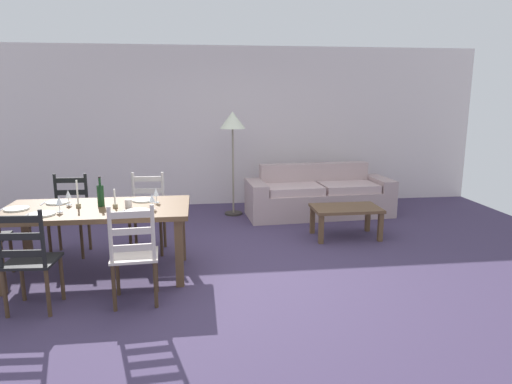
{
  "coord_description": "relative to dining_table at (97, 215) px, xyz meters",
  "views": [
    {
      "loc": [
        -0.14,
        -4.72,
        1.89
      ],
      "look_at": [
        0.54,
        0.61,
        0.75
      ],
      "focal_mm": 32.14,
      "sensor_mm": 36.0,
      "label": 1
    }
  ],
  "objects": [
    {
      "name": "dining_chair_far_right",
      "position": [
        0.43,
        0.77,
        -0.19
      ],
      "size": [
        0.44,
        0.42,
        0.96
      ],
      "color": "beige",
      "rests_on": "ground_plane"
    },
    {
      "name": "standing_lamp",
      "position": [
        1.61,
        2.39,
        0.75
      ],
      "size": [
        0.4,
        0.4,
        1.64
      ],
      "color": "#332D28",
      "rests_on": "ground_plane"
    },
    {
      "name": "dinner_plate_far_right",
      "position": [
        0.45,
        0.25,
        0.1
      ],
      "size": [
        0.24,
        0.24,
        0.02
      ],
      "primitive_type": "cylinder",
      "color": "white",
      "rests_on": "dining_table"
    },
    {
      "name": "fork_near_left",
      "position": [
        -0.6,
        -0.25,
        0.09
      ],
      "size": [
        0.02,
        0.17,
        0.01
      ],
      "primitive_type": "cube",
      "rotation": [
        0.0,
        0.0,
        -0.03
      ],
      "color": "silver",
      "rests_on": "dining_table"
    },
    {
      "name": "candle_short",
      "position": [
        0.2,
        -0.04,
        0.14
      ],
      "size": [
        0.05,
        0.05,
        0.2
      ],
      "color": "#998C66",
      "rests_on": "dining_table"
    },
    {
      "name": "wall_far",
      "position": [
        1.2,
        3.25,
        0.69
      ],
      "size": [
        9.6,
        0.16,
        2.7
      ],
      "primitive_type": "cube",
      "color": "silver",
      "rests_on": "ground_plane"
    },
    {
      "name": "dining_chair_near_left",
      "position": [
        -0.43,
        -0.77,
        -0.19
      ],
      "size": [
        0.45,
        0.43,
        0.96
      ],
      "color": "black",
      "rests_on": "ground_plane"
    },
    {
      "name": "coffee_table",
      "position": [
        3.01,
        0.99,
        -0.31
      ],
      "size": [
        0.9,
        0.56,
        0.42
      ],
      "color": "brown",
      "rests_on": "ground_plane"
    },
    {
      "name": "coffee_cup_primary",
      "position": [
        0.34,
        -0.06,
        0.13
      ],
      "size": [
        0.07,
        0.07,
        0.09
      ],
      "primitive_type": "cylinder",
      "color": "beige",
      "rests_on": "dining_table"
    },
    {
      "name": "wine_glass_far_right",
      "position": [
        0.6,
        0.14,
        0.2
      ],
      "size": [
        0.06,
        0.06,
        0.16
      ],
      "color": "white",
      "rests_on": "dining_table"
    },
    {
      "name": "dinner_plate_head_west",
      "position": [
        -0.78,
        0.0,
        0.1
      ],
      "size": [
        0.24,
        0.24,
        0.02
      ],
      "primitive_type": "cylinder",
      "color": "white",
      "rests_on": "dining_table"
    },
    {
      "name": "dining_chair_near_right",
      "position": [
        0.46,
        -0.74,
        -0.19
      ],
      "size": [
        0.45,
        0.43,
        0.96
      ],
      "color": "beige",
      "rests_on": "ground_plane"
    },
    {
      "name": "wine_bottle",
      "position": [
        0.04,
        0.05,
        0.2
      ],
      "size": [
        0.07,
        0.07,
        0.32
      ],
      "color": "#143819",
      "rests_on": "dining_table"
    },
    {
      "name": "dinner_plate_far_left",
      "position": [
        -0.45,
        0.25,
        0.1
      ],
      "size": [
        0.24,
        0.24,
        0.02
      ],
      "primitive_type": "cylinder",
      "color": "white",
      "rests_on": "dining_table"
    },
    {
      "name": "fork_near_right",
      "position": [
        0.3,
        -0.25,
        0.09
      ],
      "size": [
        0.03,
        0.17,
        0.01
      ],
      "primitive_type": "cube",
      "rotation": [
        0.0,
        0.0,
        -0.09
      ],
      "color": "silver",
      "rests_on": "dining_table"
    },
    {
      "name": "candle_tall",
      "position": [
        -0.18,
        0.02,
        0.17
      ],
      "size": [
        0.05,
        0.05,
        0.29
      ],
      "color": "#998C66",
      "rests_on": "dining_table"
    },
    {
      "name": "fork_far_left",
      "position": [
        -0.6,
        0.25,
        0.09
      ],
      "size": [
        0.02,
        0.17,
        0.01
      ],
      "primitive_type": "cube",
      "rotation": [
        0.0,
        0.0,
        0.01
      ],
      "color": "silver",
      "rests_on": "dining_table"
    },
    {
      "name": "couch",
      "position": [
        2.95,
        2.2,
        -0.37
      ],
      "size": [
        2.33,
        0.94,
        0.8
      ],
      "color": "#B19796",
      "rests_on": "ground_plane"
    },
    {
      "name": "ground_plane",
      "position": [
        1.2,
        -0.05,
        -0.67
      ],
      "size": [
        9.6,
        9.6,
        0.02
      ],
      "primitive_type": "cube",
      "color": "#403453"
    },
    {
      "name": "fork_head_west",
      "position": [
        -0.93,
        0.0,
        0.09
      ],
      "size": [
        0.02,
        0.17,
        0.01
      ],
      "primitive_type": "cube",
      "rotation": [
        0.0,
        0.0,
        0.01
      ],
      "color": "silver",
      "rests_on": "dining_table"
    },
    {
      "name": "dining_table",
      "position": [
        0.0,
        0.0,
        0.0
      ],
      "size": [
        1.9,
        0.96,
        0.75
      ],
      "color": "brown",
      "rests_on": "ground_plane"
    },
    {
      "name": "dinner_plate_near_left",
      "position": [
        -0.45,
        -0.25,
        0.1
      ],
      "size": [
        0.24,
        0.24,
        0.02
      ],
      "primitive_type": "cylinder",
      "color": "white",
      "rests_on": "dining_table"
    },
    {
      "name": "wine_glass_far_left",
      "position": [
        -0.31,
        0.15,
        0.2
      ],
      "size": [
        0.06,
        0.06,
        0.16
      ],
      "color": "white",
      "rests_on": "dining_table"
    },
    {
      "name": "wine_glass_near_right",
      "position": [
        0.59,
        -0.15,
        0.2
      ],
      "size": [
        0.06,
        0.06,
        0.16
      ],
      "color": "white",
      "rests_on": "dining_table"
    },
    {
      "name": "wine_glass_near_left",
      "position": [
        -0.32,
        -0.15,
        0.2
      ],
      "size": [
        0.06,
        0.06,
        0.16
      ],
      "color": "white",
      "rests_on": "dining_table"
    },
    {
      "name": "fork_far_right",
      "position": [
        0.3,
        0.25,
        0.09
      ],
      "size": [
        0.02,
        0.17,
        0.01
      ],
      "primitive_type": "cube",
      "rotation": [
        0.0,
        0.0,
        0.03
      ],
      "color": "silver",
      "rests_on": "dining_table"
    },
    {
      "name": "dining_chair_far_left",
      "position": [
        -0.49,
        0.79,
        -0.19
      ],
      "size": [
        0.43,
        0.41,
        0.96
      ],
      "color": "black",
      "rests_on": "ground_plane"
    },
    {
      "name": "dinner_plate_near_right",
      "position": [
        0.45,
        -0.25,
        0.1
      ],
      "size": [
        0.24,
        0.24,
        0.02
      ],
      "primitive_type": "cylinder",
      "color": "white",
      "rests_on": "dining_table"
    }
  ]
}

